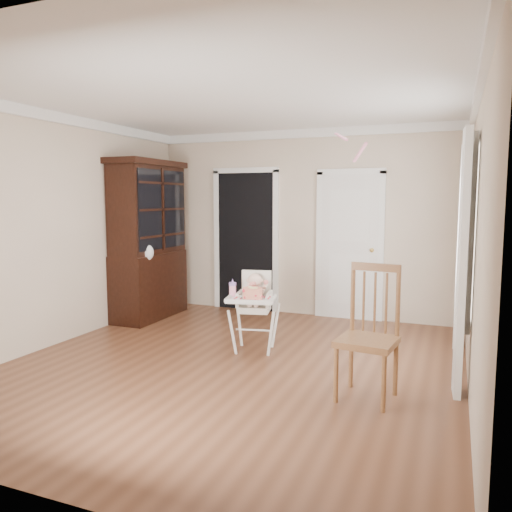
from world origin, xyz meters
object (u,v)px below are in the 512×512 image
at_px(high_chair, 254,301).
at_px(dining_chair, 368,337).
at_px(cake, 252,293).
at_px(sippy_cup, 233,289).
at_px(china_cabinet, 149,240).

height_order(high_chair, dining_chair, dining_chair).
height_order(cake, sippy_cup, sippy_cup).
xyz_separation_m(sippy_cup, dining_chair, (1.61, -0.73, -0.18)).
bearing_deg(cake, high_chair, 106.63).
height_order(high_chair, sippy_cup, high_chair).
xyz_separation_m(cake, sippy_cup, (-0.26, 0.07, 0.02)).
bearing_deg(cake, dining_chair, -26.22).
relative_size(china_cabinet, dining_chair, 1.96).
bearing_deg(high_chair, sippy_cup, -156.85).
xyz_separation_m(cake, china_cabinet, (-2.07, 1.15, 0.43)).
bearing_deg(sippy_cup, dining_chair, -24.35).
height_order(cake, dining_chair, dining_chair).
distance_m(high_chair, sippy_cup, 0.29).
bearing_deg(high_chair, dining_chair, -43.97).
distance_m(cake, china_cabinet, 2.41).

